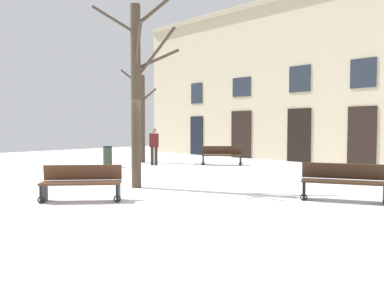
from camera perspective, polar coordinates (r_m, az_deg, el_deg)
name	(u,v)px	position (r m, az deg, el deg)	size (l,w,h in m)	color
ground_plane	(152,182)	(11.74, -6.23, -5.82)	(33.90, 33.90, 0.00)	white
building_facade	(296,76)	(19.28, 15.89, 10.10)	(21.18, 0.60, 8.44)	beige
tree_near_facade	(141,116)	(18.10, -7.93, 4.28)	(0.92, 1.62, 4.51)	#4C3D2D
tree_right_of_center	(137,90)	(10.59, -8.51, 8.35)	(1.47, 2.10, 5.53)	#4C3D2D
litter_bin	(108,156)	(16.26, -12.98, -1.90)	(0.41, 0.41, 0.89)	#2D3D2D
bench_back_to_back_right	(82,182)	(9.00, -16.77, -5.73)	(1.59, 1.68, 0.84)	#51331E
bench_by_litter_bin	(222,155)	(16.73, 4.64, -1.71)	(1.68, 1.51, 0.86)	#3D2819
bench_near_center_tree	(344,181)	(9.28, 22.49, -5.39)	(1.93, 1.25, 0.88)	#3D2819
person_strolling	(154,145)	(16.58, -5.92, -0.08)	(0.44, 0.40, 1.69)	#2D271E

